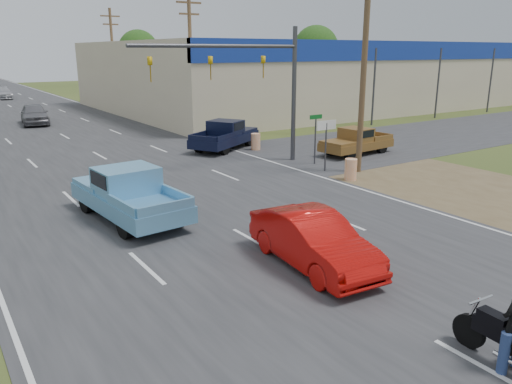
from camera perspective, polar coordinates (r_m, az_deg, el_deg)
ground at (r=10.83m, az=25.38°, el=-18.19°), size 200.00×200.00×0.00m
main_road at (r=45.32m, az=-23.39°, el=7.24°), size 15.00×180.00×0.02m
cross_road at (r=24.34m, az=-13.32°, el=1.68°), size 120.00×10.00×0.02m
dirt_verge at (r=24.52m, az=19.01°, el=1.33°), size 8.00×18.00×0.01m
big_box_store at (r=59.70m, az=8.69°, el=13.30°), size 50.00×28.10×6.60m
utility_pole_1 at (r=24.64m, az=12.27°, el=14.41°), size 2.00×0.28×10.00m
utility_pole_2 at (r=39.37m, az=-7.48°, el=15.04°), size 2.00×0.28×10.00m
utility_pole_3 at (r=56.05m, az=-16.03°, el=14.78°), size 2.00×0.28×10.00m
tree_3 at (r=97.42m, az=6.84°, el=15.99°), size 8.40×8.40×10.40m
tree_5 at (r=106.28m, az=-13.28°, el=15.50°), size 7.98×7.98×9.88m
barrel_0 at (r=23.47m, az=10.77°, el=2.54°), size 0.56×0.56×1.00m
barrel_1 at (r=30.19m, az=-0.04°, el=5.76°), size 0.56×0.56×1.00m
lane_sign at (r=24.76m, az=8.02°, el=6.66°), size 1.20×0.08×2.52m
street_name_sign at (r=26.31m, az=6.80°, el=6.60°), size 0.80×0.08×2.61m
signal_mast at (r=25.40m, az=-0.49°, el=13.63°), size 9.12×0.40×7.00m
red_convertible at (r=13.86m, az=6.55°, el=-5.56°), size 2.01×4.71×1.51m
blue_pickup at (r=18.23m, az=-14.52°, el=-0.08°), size 2.62×5.79×1.87m
navy_pickup at (r=30.57m, az=-3.46°, el=6.58°), size 5.54×4.36×1.74m
brown_pickup at (r=29.37m, az=11.29°, el=5.72°), size 4.78×2.18×1.54m
distant_car_grey at (r=44.57m, az=-24.00°, el=8.12°), size 2.52×5.10×1.67m
distant_car_silver at (r=70.52m, az=-26.97°, el=10.06°), size 2.51×5.23×1.47m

